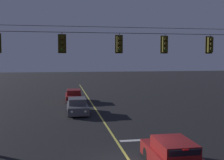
% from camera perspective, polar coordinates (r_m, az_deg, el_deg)
% --- Properties ---
extents(lane_centre_stripe, '(0.14, 60.00, 0.01)m').
position_cam_1_polar(lane_centre_stripe, '(23.51, -2.15, -7.76)').
color(lane_centre_stripe, '#D1C64C').
rests_on(lane_centre_stripe, ground).
extents(stop_bar_paint, '(3.40, 0.36, 0.01)m').
position_cam_1_polar(stop_bar_paint, '(17.65, 7.15, -11.95)').
color(stop_bar_paint, silver).
rests_on(stop_bar_paint, ground).
extents(signal_span_assembly, '(20.39, 0.32, 7.89)m').
position_cam_1_polar(signal_span_assembly, '(17.08, 0.59, 1.53)').
color(signal_span_assembly, '#2D2116').
rests_on(signal_span_assembly, ground).
extents(traffic_light_left_inner, '(0.48, 0.41, 1.22)m').
position_cam_1_polar(traffic_light_left_inner, '(16.77, -10.11, 7.33)').
color(traffic_light_left_inner, black).
extents(traffic_light_centre, '(0.48, 0.41, 1.22)m').
position_cam_1_polar(traffic_light_centre, '(17.11, 1.53, 7.34)').
color(traffic_light_centre, black).
extents(traffic_light_right_inner, '(0.48, 0.41, 1.22)m').
position_cam_1_polar(traffic_light_right_inner, '(17.92, 10.71, 7.13)').
color(traffic_light_right_inner, black).
extents(traffic_light_rightmost, '(0.48, 0.41, 1.22)m').
position_cam_1_polar(traffic_light_rightmost, '(19.21, 19.33, 6.77)').
color(traffic_light_rightmost, black).
extents(car_waiting_near_lane, '(1.80, 4.33, 1.39)m').
position_cam_1_polar(car_waiting_near_lane, '(13.14, 12.35, -14.89)').
color(car_waiting_near_lane, maroon).
rests_on(car_waiting_near_lane, ground).
extents(car_oncoming_lead, '(1.80, 4.42, 1.39)m').
position_cam_1_polar(car_oncoming_lead, '(25.53, -7.08, -5.34)').
color(car_oncoming_lead, '#4C4C51').
rests_on(car_oncoming_lead, ground).
extents(car_oncoming_trailing, '(1.80, 4.42, 1.39)m').
position_cam_1_polar(car_oncoming_trailing, '(32.38, -7.81, -3.26)').
color(car_oncoming_trailing, maroon).
rests_on(car_oncoming_trailing, ground).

